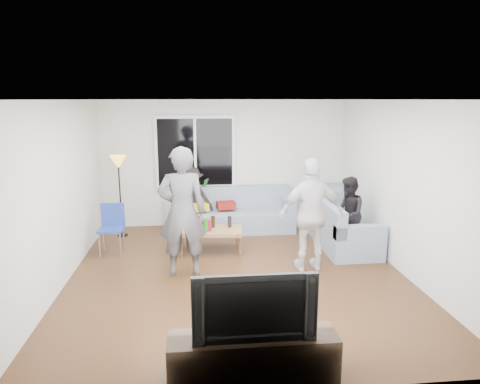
{
  "coord_description": "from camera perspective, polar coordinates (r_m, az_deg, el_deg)",
  "views": [
    {
      "loc": [
        -0.6,
        -6.15,
        2.61
      ],
      "look_at": [
        0.1,
        0.6,
        1.15
      ],
      "focal_mm": 32.47,
      "sensor_mm": 36.0,
      "label": 1
    }
  ],
  "objects": [
    {
      "name": "sofa_back_section",
      "position": [
        8.74,
        -0.54,
        -2.35
      ],
      "size": [
        2.3,
        0.85,
        0.85
      ],
      "primitive_type": null,
      "color": "gray",
      "rests_on": "floor"
    },
    {
      "name": "cushion_red",
      "position": [
        8.76,
        -1.86,
        -1.75
      ],
      "size": [
        0.39,
        0.34,
        0.13
      ],
      "primitive_type": "cube",
      "rotation": [
        0.0,
        0.0,
        0.11
      ],
      "color": "maroon",
      "rests_on": "sofa_back_section"
    },
    {
      "name": "window_mullion",
      "position": [
        8.86,
        -5.9,
        5.19
      ],
      "size": [
        0.05,
        0.03,
        1.35
      ],
      "primitive_type": "cube",
      "color": "white",
      "rests_on": "window_frame"
    },
    {
      "name": "bottle_e",
      "position": [
        7.62,
        -1.38,
        -3.95
      ],
      "size": [
        0.07,
        0.07,
        0.2
      ],
      "primitive_type": "cylinder",
      "color": "black",
      "rests_on": "coffee_table"
    },
    {
      "name": "ceiling",
      "position": [
        6.18,
        -0.36,
        12.23
      ],
      "size": [
        5.0,
        5.5,
        0.04
      ],
      "primitive_type": "cube",
      "color": "white",
      "rests_on": "ground"
    },
    {
      "name": "wall_right",
      "position": [
        7.02,
        20.59,
        0.6
      ],
      "size": [
        0.04,
        5.5,
        2.6
      ],
      "primitive_type": "cube",
      "color": "silver",
      "rests_on": "ground"
    },
    {
      "name": "floor",
      "position": [
        6.72,
        -0.33,
        -10.91
      ],
      "size": [
        5.0,
        5.5,
        0.04
      ],
      "primitive_type": "cube",
      "color": "#56351C",
      "rests_on": "ground"
    },
    {
      "name": "side_chair",
      "position": [
        7.71,
        -16.57,
        -4.81
      ],
      "size": [
        0.42,
        0.42,
        0.86
      ],
      "primitive_type": null,
      "rotation": [
        0.0,
        0.0,
        -0.05
      ],
      "color": "#223C95",
      "rests_on": "floor"
    },
    {
      "name": "wall_front",
      "position": [
        3.68,
        3.92,
        -8.75
      ],
      "size": [
        5.0,
        0.04,
        2.6
      ],
      "primitive_type": "cube",
      "color": "silver",
      "rests_on": "ground"
    },
    {
      "name": "wall_back",
      "position": [
        9.04,
        -2.06,
        3.79
      ],
      "size": [
        5.0,
        0.04,
        2.6
      ],
      "primitive_type": "cube",
      "color": "silver",
      "rests_on": "ground"
    },
    {
      "name": "sofa_right_section",
      "position": [
        8.12,
        13.18,
        -3.81
      ],
      "size": [
        2.0,
        0.85,
        0.85
      ],
      "primitive_type": null,
      "rotation": [
        0.0,
        0.0,
        1.57
      ],
      "color": "gray",
      "rests_on": "floor"
    },
    {
      "name": "player_right",
      "position": [
        6.71,
        9.36,
        -3.0
      ],
      "size": [
        1.05,
        0.49,
        1.75
      ],
      "primitive_type": "imported",
      "rotation": [
        0.0,
        0.0,
        3.2
      ],
      "color": "silver",
      "rests_on": "floor"
    },
    {
      "name": "bottle_b",
      "position": [
        7.38,
        -4.53,
        -4.41
      ],
      "size": [
        0.08,
        0.08,
        0.23
      ],
      "primitive_type": "cylinder",
      "color": "#217C16",
      "rests_on": "coffee_table"
    },
    {
      "name": "pitcher",
      "position": [
        7.46,
        -4.39,
        -4.45
      ],
      "size": [
        0.17,
        0.17,
        0.17
      ],
      "primitive_type": "cylinder",
      "color": "maroon",
      "rests_on": "coffee_table"
    },
    {
      "name": "wall_left",
      "position": [
        6.58,
        -22.76,
        -0.31
      ],
      "size": [
        0.04,
        5.5,
        2.6
      ],
      "primitive_type": "cube",
      "color": "silver",
      "rests_on": "ground"
    },
    {
      "name": "sofa_corner",
      "position": [
        9.16,
        12.4,
        -1.96
      ],
      "size": [
        0.85,
        0.85,
        0.85
      ],
      "primitive_type": "cube",
      "color": "gray",
      "rests_on": "floor"
    },
    {
      "name": "radiator",
      "position": [
        9.1,
        -5.73,
        -2.57
      ],
      "size": [
        1.3,
        0.12,
        0.62
      ],
      "primitive_type": "cube",
      "color": "silver",
      "rests_on": "floor"
    },
    {
      "name": "window_frame",
      "position": [
        8.91,
        -5.9,
        5.23
      ],
      "size": [
        1.62,
        0.06,
        1.47
      ],
      "primitive_type": "cube",
      "color": "white",
      "rests_on": "wall_back"
    },
    {
      "name": "player_left",
      "position": [
        6.46,
        -7.61,
        -2.62
      ],
      "size": [
        0.72,
        0.48,
        1.95
      ],
      "primitive_type": "imported",
      "rotation": [
        0.0,
        0.0,
        3.16
      ],
      "color": "#4C4D51",
      "rests_on": "floor"
    },
    {
      "name": "spectator_right",
      "position": [
        7.77,
        14.01,
        -2.83
      ],
      "size": [
        0.59,
        0.71,
        1.31
      ],
      "primitive_type": "imported",
      "rotation": [
        0.0,
        0.0,
        -1.73
      ],
      "color": "black",
      "rests_on": "floor"
    },
    {
      "name": "bottle_a",
      "position": [
        7.66,
        -5.99,
        -3.83
      ],
      "size": [
        0.07,
        0.07,
        0.22
      ],
      "primitive_type": "cylinder",
      "color": "#D0570C",
      "rests_on": "coffee_table"
    },
    {
      "name": "vase",
      "position": [
        8.98,
        -6.49,
        -0.17
      ],
      "size": [
        0.19,
        0.19,
        0.18
      ],
      "primitive_type": "imported",
      "rotation": [
        0.0,
        0.0,
        -0.09
      ],
      "color": "silver",
      "rests_on": "radiator"
    },
    {
      "name": "coffee_table",
      "position": [
        7.62,
        -3.93,
        -6.33
      ],
      "size": [
        1.16,
        0.71,
        0.4
      ],
      "primitive_type": "cube",
      "rotation": [
        0.0,
        0.0,
        -0.11
      ],
      "color": "#9C714B",
      "rests_on": "floor"
    },
    {
      "name": "potted_plant",
      "position": [
        8.95,
        -4.73,
        0.57
      ],
      "size": [
        0.27,
        0.24,
        0.4
      ],
      "primitive_type": "imported",
      "rotation": [
        0.0,
        0.0,
        0.34
      ],
      "color": "#265C24",
      "rests_on": "radiator"
    },
    {
      "name": "window_glass",
      "position": [
        8.87,
        -5.9,
        5.2
      ],
      "size": [
        1.5,
        0.02,
        1.35
      ],
      "primitive_type": "cube",
      "color": "black",
      "rests_on": "window_frame"
    },
    {
      "name": "spectator_back",
      "position": [
        8.68,
        -6.39,
        -0.97
      ],
      "size": [
        0.86,
        0.5,
        1.31
      ],
      "primitive_type": "imported",
      "rotation": [
        0.0,
        0.0,
        0.02
      ],
      "color": "black",
      "rests_on": "floor"
    },
    {
      "name": "cushion_yellow",
      "position": [
        8.66,
        -5.58,
        -1.96
      ],
      "size": [
        0.46,
        0.42,
        0.14
      ],
      "primitive_type": "cube",
      "rotation": [
        0.0,
        0.0,
        0.3
      ],
      "color": "gold",
      "rests_on": "sofa_back_section"
    },
    {
      "name": "floor_lamp",
      "position": [
        8.62,
        -15.47,
        -0.58
      ],
      "size": [
        0.32,
        0.32,
        1.56
      ],
      "primitive_type": null,
      "color": "yellow",
      "rests_on": "floor"
    },
    {
      "name": "television",
      "position": [
        4.12,
        1.78,
        -14.41
      ],
      "size": [
        1.14,
        0.15,
        0.65
      ],
      "primitive_type": "imported",
      "color": "black",
      "rests_on": "tv_console"
    },
    {
      "name": "tv_console",
      "position": [
        4.39,
        1.73,
        -20.81
      ],
      "size": [
        1.6,
        0.4,
        0.44
      ],
      "primitive_type": "cube",
      "color": "#37291B",
      "rests_on": "floor"
    },
    {
      "name": "bottle_c",
      "position": [
        7.63,
        -3.57,
        -3.92
      ],
      "size": [
        0.07,
        0.07,
        0.2
      ],
      "primitive_type": "cylinder",
      "color": "black",
      "rests_on": "coffee_table"
    }
  ]
}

